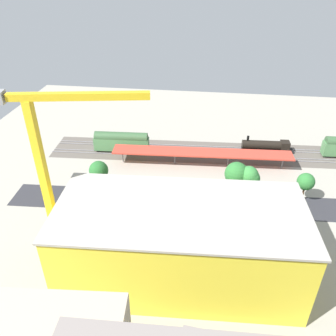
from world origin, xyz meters
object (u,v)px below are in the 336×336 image
at_px(construction_building, 180,245).
at_px(tower_crane, 52,163).
at_px(parked_car_1, 244,213).
at_px(street_tree_1, 306,182).
at_px(locomotive, 268,146).
at_px(street_tree_4, 99,170).
at_px(parked_car_3, 181,208).
at_px(freight_coach_far, 121,141).
at_px(parked_car_0, 275,215).
at_px(parked_car_2, 215,211).
at_px(street_tree_0, 237,174).
at_px(street_tree_2, 249,176).
at_px(box_truck_0, 259,223).
at_px(platform_canopy_near, 202,152).
at_px(street_tree_3, 252,178).
at_px(traffic_light, 240,180).

height_order(construction_building, tower_crane, tower_crane).
bearing_deg(parked_car_1, street_tree_1, -151.11).
relative_size(locomotive, street_tree_4, 2.22).
distance_m(parked_car_1, parked_car_3, 14.36).
bearing_deg(freight_coach_far, parked_car_0, 148.07).
xyz_separation_m(parked_car_2, street_tree_0, (-4.69, -9.16, 4.68)).
relative_size(locomotive, street_tree_1, 2.05).
relative_size(parked_car_1, parked_car_2, 0.96).
xyz_separation_m(parked_car_0, parked_car_2, (13.31, 0.32, -0.06)).
relative_size(construction_building, street_tree_4, 6.01).
bearing_deg(tower_crane, street_tree_2, -149.37).
bearing_deg(box_truck_0, platform_canopy_near, -61.77).
bearing_deg(parked_car_1, platform_canopy_near, -63.12).
bearing_deg(locomotive, street_tree_1, 103.05).
relative_size(parked_car_0, box_truck_0, 0.57).
xyz_separation_m(parked_car_1, street_tree_4, (35.74, -7.65, 3.57)).
height_order(tower_crane, street_tree_1, tower_crane).
distance_m(locomotive, parked_car_2, 34.99).
bearing_deg(tower_crane, parked_car_0, -162.19).
xyz_separation_m(parked_car_1, street_tree_1, (-14.04, -7.75, 4.48)).
height_order(freight_coach_far, box_truck_0, freight_coach_far).
relative_size(parked_car_2, street_tree_0, 0.52).
xyz_separation_m(freight_coach_far, street_tree_4, (1.15, 18.25, 1.12)).
bearing_deg(freight_coach_far, parked_car_2, 137.07).
bearing_deg(street_tree_1, box_truck_0, 46.46).
distance_m(tower_crane, street_tree_1, 56.15).
distance_m(street_tree_3, traffic_light, 2.70).
height_order(freight_coach_far, street_tree_1, street_tree_1).
bearing_deg(street_tree_2, street_tree_4, 1.01).
bearing_deg(parked_car_2, parked_car_3, -0.95).
height_order(construction_building, street_tree_1, construction_building).
bearing_deg(tower_crane, platform_canopy_near, -126.16).
bearing_deg(street_tree_3, street_tree_1, 178.99).
distance_m(parked_car_1, parked_car_2, 6.52).
bearing_deg(street_tree_4, traffic_light, -179.60).
relative_size(platform_canopy_near, locomotive, 3.27).
height_order(platform_canopy_near, street_tree_3, street_tree_3).
relative_size(tower_crane, box_truck_0, 3.86).
xyz_separation_m(freight_coach_far, tower_crane, (1.44, 39.54, 15.79)).
relative_size(parked_car_0, street_tree_2, 0.60).
height_order(parked_car_1, parked_car_2, parked_car_1).
relative_size(platform_canopy_near, tower_crane, 1.53).
xyz_separation_m(parked_car_0, street_tree_0, (8.62, -8.84, 4.63)).
bearing_deg(traffic_light, street_tree_1, 179.46).
height_order(parked_car_1, box_truck_0, box_truck_0).
bearing_deg(parked_car_0, box_truck_0, 46.40).
bearing_deg(traffic_light, street_tree_4, 0.40).
relative_size(street_tree_2, street_tree_4, 1.16).
bearing_deg(street_tree_3, street_tree_2, -25.62).
distance_m(parked_car_0, street_tree_4, 43.34).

